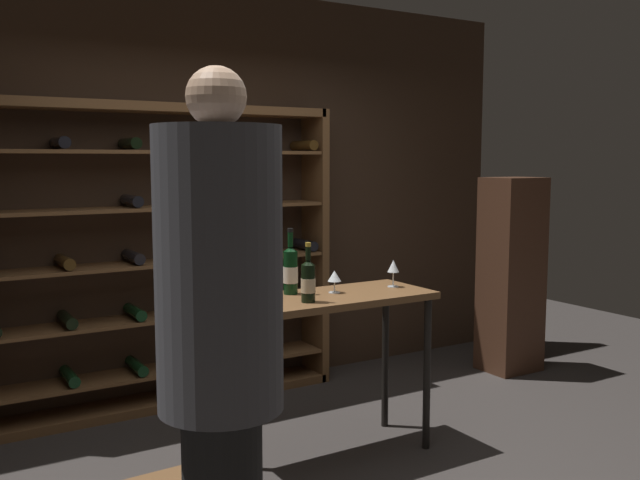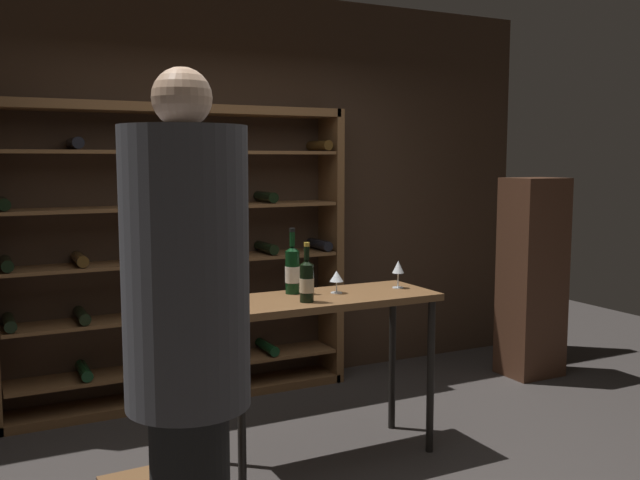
{
  "view_description": "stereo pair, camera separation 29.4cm",
  "coord_description": "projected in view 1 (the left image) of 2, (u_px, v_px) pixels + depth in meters",
  "views": [
    {
      "loc": [
        -1.93,
        -2.97,
        1.71
      ],
      "look_at": [
        0.06,
        0.31,
        1.27
      ],
      "focal_mm": 39.62,
      "sensor_mm": 36.0,
      "label": 1
    },
    {
      "loc": [
        -1.67,
        -3.11,
        1.71
      ],
      "look_at": [
        0.06,
        0.31,
        1.27
      ],
      "focal_mm": 39.62,
      "sensor_mm": 36.0,
      "label": 2
    }
  ],
  "objects": [
    {
      "name": "wine_glass_stemmed_left",
      "position": [
        334.0,
        277.0,
        4.05
      ],
      "size": [
        0.08,
        0.08,
        0.13
      ],
      "color": "silver",
      "rests_on": "tasting_table"
    },
    {
      "name": "wine_bottle_red_label",
      "position": [
        308.0,
        281.0,
        3.78
      ],
      "size": [
        0.08,
        0.08,
        0.32
      ],
      "color": "black",
      "rests_on": "tasting_table"
    },
    {
      "name": "wine_rack",
      "position": [
        164.0,
        258.0,
        4.84
      ],
      "size": [
        2.47,
        0.32,
        2.09
      ],
      "color": "brown",
      "rests_on": "ground"
    },
    {
      "name": "back_wall",
      "position": [
        200.0,
        193.0,
        5.16
      ],
      "size": [
        5.46,
        0.1,
        2.94
      ],
      "primitive_type": "cube",
      "color": "#3D2B1E",
      "rests_on": "ground"
    },
    {
      "name": "tasting_table",
      "position": [
        324.0,
        317.0,
        3.99
      ],
      "size": [
        1.27,
        0.51,
        0.95
      ],
      "color": "brown",
      "rests_on": "ground"
    },
    {
      "name": "person_guest_khaki",
      "position": [
        220.0,
        338.0,
        2.36
      ],
      "size": [
        0.42,
        0.42,
        2.01
      ],
      "rotation": [
        0.0,
        0.0,
        3.06
      ],
      "color": "black",
      "rests_on": "ground"
    },
    {
      "name": "wine_glass_stemmed_center",
      "position": [
        393.0,
        268.0,
        4.23
      ],
      "size": [
        0.07,
        0.07,
        0.16
      ],
      "color": "silver",
      "rests_on": "tasting_table"
    },
    {
      "name": "wine_bottle_green_slim",
      "position": [
        291.0,
        270.0,
        4.01
      ],
      "size": [
        0.08,
        0.08,
        0.38
      ],
      "color": "black",
      "rests_on": "tasting_table"
    },
    {
      "name": "display_cabinet",
      "position": [
        511.0,
        275.0,
        5.7
      ],
      "size": [
        0.44,
        0.36,
        1.57
      ],
      "primitive_type": "cube",
      "color": "#4C2D1E",
      "rests_on": "ground"
    }
  ]
}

